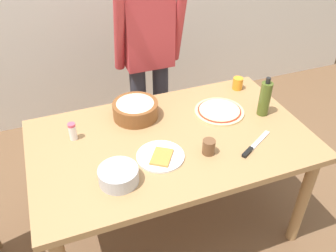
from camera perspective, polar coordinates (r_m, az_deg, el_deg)
name	(u,v)px	position (r m, az deg, el deg)	size (l,w,h in m)	color
ground	(171,222)	(2.59, 0.40, -15.17)	(8.00, 8.00, 0.00)	brown
dining_table	(171,150)	(2.11, 0.48, -3.84)	(1.60, 0.96, 0.76)	#A37A4C
person_cook	(148,53)	(2.60, -3.18, 11.58)	(0.49, 0.25, 1.62)	#2D2D38
pizza_raw_on_board	(219,111)	(2.28, 8.23, 2.40)	(0.31, 0.31, 0.02)	beige
plate_with_slice	(161,156)	(1.92, -1.19, -4.87)	(0.26, 0.26, 0.02)	white
popcorn_bowl	(135,108)	(2.20, -5.25, 2.84)	(0.28, 0.28, 0.11)	brown
mixing_bowl_steel	(119,175)	(1.78, -7.94, -7.85)	(0.20, 0.20, 0.08)	#B7B7BC
olive_oil_bottle	(265,98)	(2.27, 15.27, 4.30)	(0.07, 0.07, 0.26)	#47561E
cup_orange	(238,83)	(2.53, 11.12, 6.72)	(0.07, 0.07, 0.09)	orange
cup_small_brown	(209,147)	(1.93, 6.55, -3.34)	(0.07, 0.07, 0.09)	brown
salt_shaker	(73,131)	(2.08, -15.06, -0.83)	(0.04, 0.04, 0.11)	white
chef_knife	(253,147)	(2.03, 13.48, -3.24)	(0.26, 0.17, 0.02)	silver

